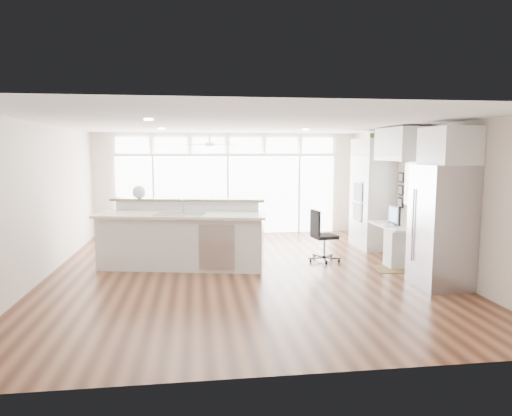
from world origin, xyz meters
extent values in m
cube|color=#412214|center=(0.00, 0.00, -0.01)|extent=(7.00, 8.00, 0.02)
cube|color=silver|center=(0.00, 0.00, 2.70)|extent=(7.00, 8.00, 0.02)
cube|color=beige|center=(0.00, 4.00, 1.35)|extent=(7.00, 0.04, 2.70)
cube|color=beige|center=(0.00, -4.00, 1.35)|extent=(7.00, 0.04, 2.70)
cube|color=beige|center=(-3.50, 0.00, 1.35)|extent=(0.04, 8.00, 2.70)
cube|color=beige|center=(3.50, 0.00, 1.35)|extent=(0.04, 8.00, 2.70)
cube|color=white|center=(0.00, 3.94, 1.05)|extent=(5.80, 0.06, 2.08)
cube|color=white|center=(0.00, 3.94, 2.38)|extent=(5.90, 0.06, 0.40)
cube|color=white|center=(3.46, 0.30, 1.55)|extent=(0.04, 0.85, 0.85)
cube|color=white|center=(-0.50, 2.80, 2.48)|extent=(1.16, 1.16, 0.32)
cube|color=white|center=(0.00, 0.20, 2.68)|extent=(3.40, 3.00, 0.02)
cube|color=silver|center=(3.17, 1.80, 1.25)|extent=(0.64, 1.20, 2.50)
cube|color=silver|center=(3.13, 0.30, 0.38)|extent=(0.72, 1.30, 0.76)
cube|color=silver|center=(3.17, 0.30, 2.35)|extent=(0.64, 1.30, 0.64)
cube|color=#A2A2A6|center=(3.11, -1.35, 1.00)|extent=(0.76, 0.90, 2.00)
cube|color=silver|center=(3.17, -1.35, 2.30)|extent=(0.64, 0.90, 0.60)
cube|color=black|center=(3.46, 0.92, 1.40)|extent=(0.06, 0.22, 0.80)
cube|color=silver|center=(-1.12, 0.45, 0.64)|extent=(3.40, 1.85, 1.28)
cube|color=#3C2A13|center=(2.89, -0.22, 0.01)|extent=(0.88, 0.66, 0.01)
cube|color=black|center=(1.72, 0.59, 0.52)|extent=(0.61, 0.58, 1.04)
sphere|color=silver|center=(-1.97, 1.04, 1.41)|extent=(0.34, 0.34, 0.26)
cube|color=black|center=(3.05, 0.30, 0.97)|extent=(0.10, 0.50, 0.42)
cube|color=silver|center=(2.88, 0.30, 0.77)|extent=(0.16, 0.35, 0.02)
imported|color=#3B632A|center=(3.17, 1.80, 2.62)|extent=(0.30, 0.33, 0.24)
camera|label=1|loc=(-0.85, -8.20, 2.21)|focal=32.00mm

